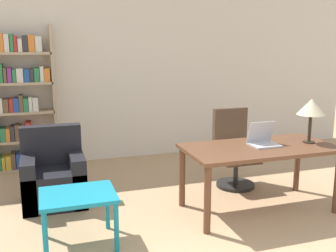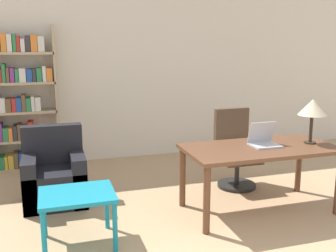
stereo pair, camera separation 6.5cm
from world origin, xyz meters
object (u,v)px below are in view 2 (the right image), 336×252
Objects in this scene: laptop at (264,140)px; armchair at (55,177)px; office_chair at (235,152)px; table_lamp at (313,108)px; desk at (260,155)px; bookshelf at (22,103)px; side_table_blue at (77,200)px.

laptop reaches higher than armchair.
armchair is (-2.26, 0.11, -0.15)m from office_chair.
laptop is at bearing -21.50° from armchair.
table_lamp is 0.50× the size of office_chair.
laptop is 0.62× the size of table_lamp.
desk is at bearing -97.88° from office_chair.
office_chair reaches higher than armchair.
office_chair is 2.26m from armchair.
bookshelf is (-2.63, 1.54, 0.54)m from office_chair.
office_chair is 0.48× the size of bookshelf.
laptop is at bearing 33.23° from desk.
armchair is at bearing 161.30° from table_lamp.
bookshelf is (-0.55, 2.53, 0.56)m from side_table_blue.
office_chair reaches higher than side_table_blue.
side_table_blue is at bearing -176.37° from table_lamp.
table_lamp is at bearing -2.36° from desk.
desk is 1.99m from side_table_blue.
armchair is (-0.18, 1.10, -0.13)m from side_table_blue.
side_table_blue is (-2.03, -0.23, -0.36)m from laptop.
bookshelf is at bearing 102.39° from side_table_blue.
office_chair is 1.49× the size of side_table_blue.
laptop is at bearing 6.44° from side_table_blue.
laptop is 0.65m from table_lamp.
table_lamp is at bearing -18.70° from armchair.
desk reaches higher than side_table_blue.
side_table_blue is at bearing -174.51° from desk.
office_chair is (0.11, 0.80, -0.19)m from desk.
desk is 0.16m from laptop.
armchair reaches higher than side_table_blue.
laptop is 0.35× the size of armchair.
bookshelf is (-3.14, 2.36, -0.14)m from table_lamp.
table_lamp is at bearing -58.65° from office_chair.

